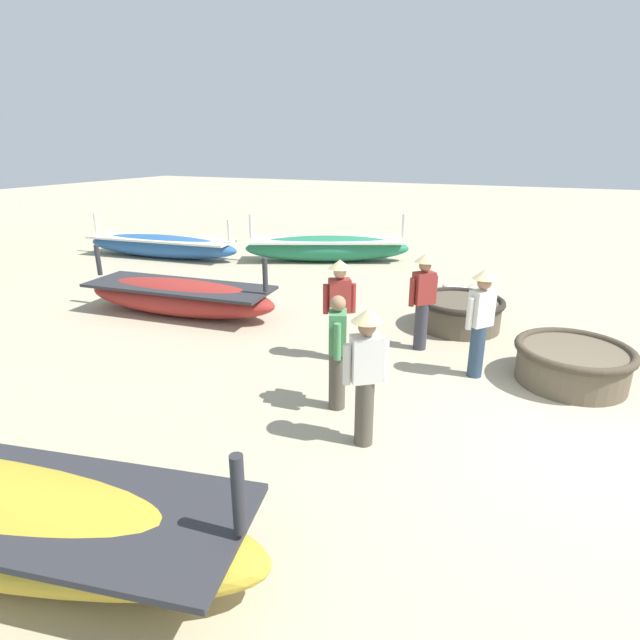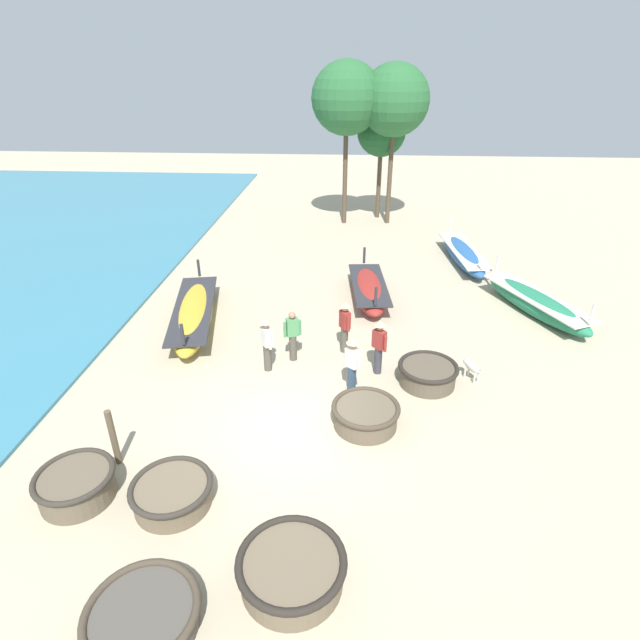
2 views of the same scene
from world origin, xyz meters
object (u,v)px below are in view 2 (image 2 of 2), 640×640
(long_boat_blue_hull, at_px, (536,303))
(tree_leftmost, at_px, (382,132))
(coracle_front_right, at_px, (428,373))
(dog, at_px, (472,367))
(fisherman_standing_right, at_px, (345,324))
(mooring_post_mid_beach, at_px, (113,437))
(coracle_nearest, at_px, (76,484))
(tree_left_mid, at_px, (347,99))
(tree_tall_back, at_px, (395,101))
(coracle_weathered, at_px, (365,414))
(long_boat_white_hull, at_px, (463,255))
(long_boat_green_hull, at_px, (194,313))
(fisherman_hauling, at_px, (379,343))
(fisherman_with_hat, at_px, (352,362))
(coracle_far_right, at_px, (292,569))
(long_boat_ochre_hull, at_px, (369,289))
(coracle_center, at_px, (172,493))
(fisherman_standing_left, at_px, (293,335))
(fisherman_by_coracle, at_px, (267,341))

(long_boat_blue_hull, height_order, tree_leftmost, tree_leftmost)
(coracle_front_right, bearing_deg, dog, 13.61)
(fisherman_standing_right, distance_m, mooring_post_mid_beach, 7.06)
(fisherman_standing_right, distance_m, dog, 3.81)
(coracle_nearest, bearing_deg, tree_left_mid, 76.04)
(tree_tall_back, distance_m, tree_leftmost, 2.01)
(coracle_weathered, xyz_separation_m, long_boat_white_hull, (4.45, 11.41, 0.05))
(long_boat_green_hull, bearing_deg, tree_left_mid, 68.75)
(tree_tall_back, relative_size, tree_leftmost, 1.34)
(long_boat_white_hull, height_order, dog, long_boat_white_hull)
(long_boat_white_hull, relative_size, fisherman_hauling, 3.16)
(coracle_weathered, distance_m, fisherman_with_hat, 1.51)
(coracle_front_right, bearing_deg, coracle_weathered, -132.28)
(coracle_far_right, bearing_deg, fisherman_standing_right, 84.71)
(coracle_front_right, distance_m, tree_left_mid, 16.64)
(fisherman_with_hat, xyz_separation_m, mooring_post_mid_beach, (-5.12, -2.97, -0.26))
(long_boat_ochre_hull, distance_m, long_boat_blue_hull, 5.87)
(dog, distance_m, mooring_post_mid_beach, 9.26)
(coracle_weathered, distance_m, fisherman_hauling, 2.46)
(coracle_center, bearing_deg, long_boat_white_hull, 59.47)
(fisherman_standing_right, relative_size, mooring_post_mid_beach, 1.19)
(coracle_weathered, bearing_deg, long_boat_ochre_hull, 88.20)
(fisherman_with_hat, relative_size, tree_left_mid, 0.21)
(long_boat_ochre_hull, relative_size, tree_left_mid, 0.54)
(fisherman_standing_left, xyz_separation_m, dog, (5.05, -0.70, -0.46))
(fisherman_with_hat, distance_m, tree_left_mid, 16.76)
(coracle_nearest, relative_size, fisherman_standing_right, 0.95)
(fisherman_with_hat, bearing_deg, coracle_far_right, -99.76)
(tree_left_mid, bearing_deg, fisherman_hauling, -85.03)
(coracle_weathered, bearing_deg, tree_leftmost, 87.04)
(coracle_nearest, height_order, coracle_far_right, coracle_nearest)
(tree_tall_back, bearing_deg, tree_leftmost, 114.41)
(fisherman_standing_right, bearing_deg, long_boat_ochre_hull, 78.05)
(coracle_far_right, relative_size, mooring_post_mid_beach, 1.34)
(long_boat_white_hull, bearing_deg, fisherman_with_hat, -115.45)
(coracle_center, xyz_separation_m, fisherman_standing_left, (1.78, 5.60, 0.54))
(coracle_front_right, height_order, coracle_center, coracle_front_right)
(coracle_far_right, height_order, fisherman_standing_left, fisherman_standing_left)
(tree_leftmost, bearing_deg, fisherman_standing_right, -95.87)
(fisherman_with_hat, bearing_deg, tree_tall_back, 83.59)
(long_boat_ochre_hull, relative_size, mooring_post_mid_beach, 3.11)
(coracle_front_right, bearing_deg, fisherman_standing_left, 165.38)
(coracle_weathered, distance_m, long_boat_white_hull, 12.25)
(coracle_nearest, height_order, coracle_weathered, coracle_nearest)
(fisherman_standing_left, xyz_separation_m, fisherman_hauling, (2.48, -0.55, 0.12))
(coracle_front_right, bearing_deg, coracle_center, -140.57)
(long_boat_blue_hull, distance_m, mooring_post_mid_beach, 14.08)
(coracle_weathered, relative_size, tree_left_mid, 0.21)
(long_boat_white_hull, xyz_separation_m, fisherman_by_coracle, (-7.21, -9.12, 0.59))
(coracle_far_right, relative_size, long_boat_ochre_hull, 0.43)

